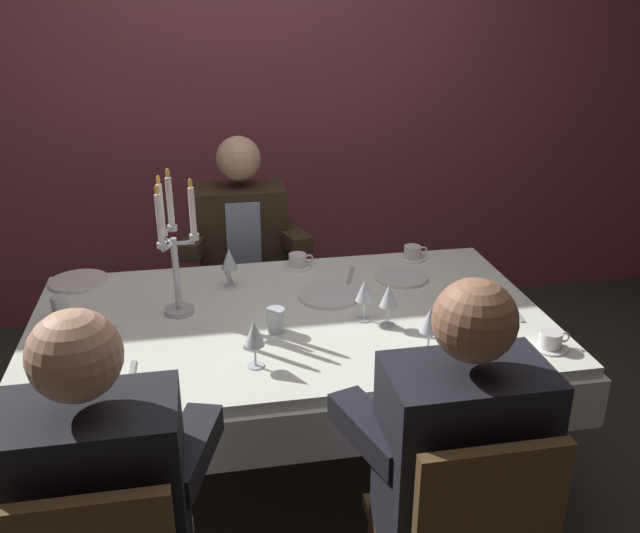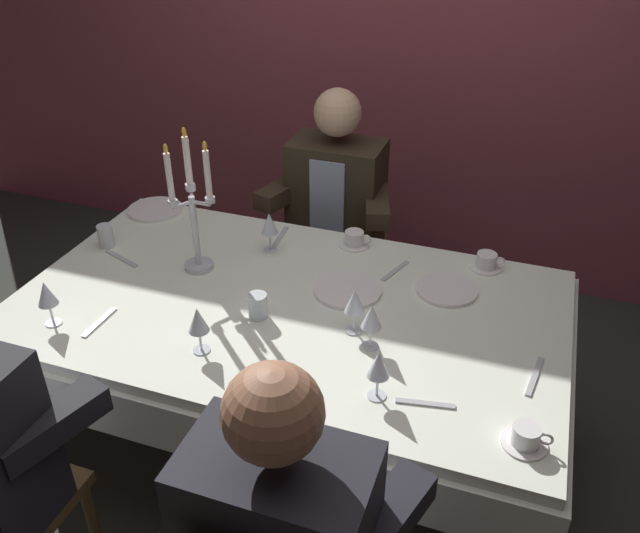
{
  "view_description": "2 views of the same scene",
  "coord_description": "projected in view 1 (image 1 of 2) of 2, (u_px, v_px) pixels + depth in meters",
  "views": [
    {
      "loc": [
        -0.3,
        -2.25,
        1.88
      ],
      "look_at": [
        0.12,
        0.02,
        0.92
      ],
      "focal_mm": 38.02,
      "sensor_mm": 36.0,
      "label": 1
    },
    {
      "loc": [
        0.73,
        -1.74,
        2.06
      ],
      "look_at": [
        0.1,
        0.05,
        0.88
      ],
      "focal_mm": 36.69,
      "sensor_mm": 36.0,
      "label": 2
    }
  ],
  "objects": [
    {
      "name": "dinner_plate_2",
      "position": [
        79.0,
        281.0,
        2.81
      ],
      "size": [
        0.24,
        0.24,
        0.01
      ],
      "primitive_type": "cylinder",
      "color": "white",
      "rests_on": "dining_table"
    },
    {
      "name": "wine_glass_1",
      "position": [
        254.0,
        335.0,
        2.15
      ],
      "size": [
        0.07,
        0.07,
        0.16
      ],
      "color": "silver",
      "rests_on": "dining_table"
    },
    {
      "name": "seated_diner_1",
      "position": [
        242.0,
        238.0,
        3.32
      ],
      "size": [
        0.63,
        0.48,
        1.24
      ],
      "color": "brown",
      "rests_on": "ground_plane"
    },
    {
      "name": "seated_diner_2",
      "position": [
        462.0,
        457.0,
        1.78
      ],
      "size": [
        0.63,
        0.48,
        1.24
      ],
      "color": "brown",
      "rests_on": "ground_plane"
    },
    {
      "name": "fork_0",
      "position": [
        465.0,
        346.0,
        2.31
      ],
      "size": [
        0.17,
        0.05,
        0.01
      ],
      "primitive_type": "cube",
      "rotation": [
        0.0,
        0.0,
        0.18
      ],
      "color": "#B7B7BC",
      "rests_on": "dining_table"
    },
    {
      "name": "back_wall",
      "position": [
        246.0,
        88.0,
        3.8
      ],
      "size": [
        6.0,
        0.12,
        2.7
      ],
      "primitive_type": "cube",
      "color": "#8C414C",
      "rests_on": "ground_plane"
    },
    {
      "name": "dinner_plate_0",
      "position": [
        329.0,
        295.0,
        2.68
      ],
      "size": [
        0.25,
        0.25,
        0.01
      ],
      "primitive_type": "cylinder",
      "color": "white",
      "rests_on": "dining_table"
    },
    {
      "name": "water_tumbler_0",
      "position": [
        276.0,
        320.0,
        2.4
      ],
      "size": [
        0.07,
        0.07,
        0.09
      ],
      "primitive_type": "cylinder",
      "color": "silver",
      "rests_on": "dining_table"
    },
    {
      "name": "knife_5",
      "position": [
        515.0,
        310.0,
        2.57
      ],
      "size": [
        0.04,
        0.19,
        0.01
      ],
      "primitive_type": "cube",
      "rotation": [
        0.0,
        0.0,
        1.43
      ],
      "color": "#B7B7BC",
      "rests_on": "dining_table"
    },
    {
      "name": "coffee_cup_0",
      "position": [
        413.0,
        253.0,
        3.05
      ],
      "size": [
        0.13,
        0.12,
        0.06
      ],
      "color": "white",
      "rests_on": "dining_table"
    },
    {
      "name": "coffee_cup_1",
      "position": [
        551.0,
        341.0,
        2.3
      ],
      "size": [
        0.13,
        0.12,
        0.06
      ],
      "color": "white",
      "rests_on": "dining_table"
    },
    {
      "name": "wine_glass_3",
      "position": [
        229.0,
        260.0,
        2.74
      ],
      "size": [
        0.07,
        0.07,
        0.16
      ],
      "color": "silver",
      "rests_on": "dining_table"
    },
    {
      "name": "water_tumbler_1",
      "position": [
        60.0,
        308.0,
        2.49
      ],
      "size": [
        0.06,
        0.06,
        0.09
      ],
      "primitive_type": "cylinder",
      "color": "silver",
      "rests_on": "dining_table"
    },
    {
      "name": "knife_1",
      "position": [
        229.0,
        276.0,
        2.87
      ],
      "size": [
        0.03,
        0.19,
        0.01
      ],
      "primitive_type": "cube",
      "rotation": [
        0.0,
        0.0,
        1.65
      ],
      "color": "#B7B7BC",
      "rests_on": "dining_table"
    },
    {
      "name": "ground_plane",
      "position": [
        293.0,
        475.0,
        2.81
      ],
      "size": [
        12.0,
        12.0,
        0.0
      ],
      "primitive_type": "plane",
      "color": "#32352E"
    },
    {
      "name": "wine_glass_5",
      "position": [
        77.0,
        356.0,
        2.03
      ],
      "size": [
        0.07,
        0.07,
        0.16
      ],
      "color": "silver",
      "rests_on": "dining_table"
    },
    {
      "name": "fork_2",
      "position": [
        131.0,
        375.0,
        2.14
      ],
      "size": [
        0.02,
        0.17,
        0.01
      ],
      "primitive_type": "cube",
      "rotation": [
        0.0,
        0.0,
        1.55
      ],
      "color": "#B7B7BC",
      "rests_on": "dining_table"
    },
    {
      "name": "wine_glass_2",
      "position": [
        430.0,
        322.0,
        2.23
      ],
      "size": [
        0.07,
        0.07,
        0.16
      ],
      "color": "silver",
      "rests_on": "dining_table"
    },
    {
      "name": "seated_diner_0",
      "position": [
        98.0,
        502.0,
        1.63
      ],
      "size": [
        0.63,
        0.48,
        1.24
      ],
      "color": "brown",
      "rests_on": "ground_plane"
    },
    {
      "name": "dining_table",
      "position": [
        290.0,
        344.0,
        2.57
      ],
      "size": [
        1.94,
        1.14,
        0.74
      ],
      "color": "white",
      "rests_on": "ground_plane"
    },
    {
      "name": "knife_3",
      "position": [
        91.0,
        325.0,
        2.46
      ],
      "size": [
        0.18,
        0.08,
        0.01
      ],
      "primitive_type": "cube",
      "rotation": [
        0.0,
        0.0,
        -0.35
      ],
      "color": "#B7B7BC",
      "rests_on": "dining_table"
    },
    {
      "name": "wine_glass_4",
      "position": [
        365.0,
        291.0,
        2.46
      ],
      "size": [
        0.07,
        0.07,
        0.16
      ],
      "color": "silver",
      "rests_on": "dining_table"
    },
    {
      "name": "dinner_plate_1",
      "position": [
        402.0,
        277.0,
        2.85
      ],
      "size": [
        0.22,
        0.22,
        0.01
      ],
      "primitive_type": "cylinder",
      "color": "white",
      "rests_on": "dining_table"
    },
    {
      "name": "coffee_cup_2",
      "position": [
        298.0,
        261.0,
        2.96
      ],
      "size": [
        0.13,
        0.12,
        0.06
      ],
      "color": "white",
      "rests_on": "dining_table"
    },
    {
      "name": "wine_glass_0",
      "position": [
        389.0,
        296.0,
        2.41
      ],
      "size": [
        0.07,
        0.07,
        0.16
      ],
      "color": "silver",
      "rests_on": "dining_table"
    },
    {
      "name": "spoon_4",
      "position": [
        350.0,
        275.0,
        2.87
      ],
      "size": [
        0.07,
        0.17,
        0.01
      ],
      "primitive_type": "cube",
      "rotation": [
        0.0,
        0.0,
        1.23
      ],
      "color": "#B7B7BC",
      "rests_on": "dining_table"
    },
    {
      "name": "candelabra",
      "position": [
        174.0,
        252.0,
        2.46
      ],
      "size": [
        0.15,
        0.17,
        0.56
      ],
      "color": "silver",
      "rests_on": "dining_table"
    }
  ]
}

